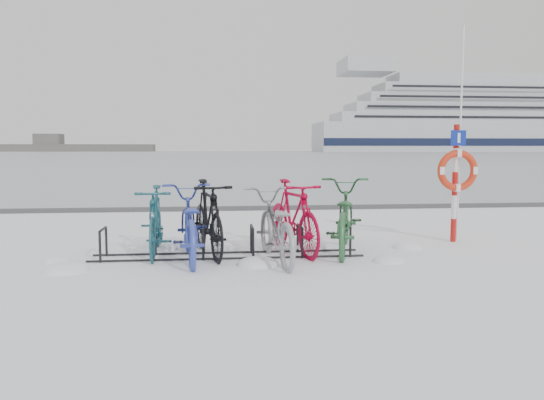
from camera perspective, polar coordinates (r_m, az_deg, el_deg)
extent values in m
plane|color=white|center=(7.94, -4.75, -6.09)|extent=(900.00, 900.00, 0.00)
cube|color=#A7B3BD|center=(162.79, -6.11, 5.00)|extent=(400.00, 298.00, 0.02)
cube|color=#3F3F42|center=(13.77, -5.36, -0.92)|extent=(400.00, 0.25, 0.10)
cylinder|color=black|center=(7.85, -18.02, -4.85)|extent=(0.04, 0.04, 0.44)
cylinder|color=black|center=(8.28, -17.39, -4.30)|extent=(0.04, 0.04, 0.44)
cylinder|color=black|center=(8.03, -17.74, -3.02)|extent=(0.04, 0.44, 0.04)
cylinder|color=black|center=(7.74, -12.77, -4.87)|extent=(0.04, 0.04, 0.44)
cylinder|color=black|center=(8.17, -12.42, -4.31)|extent=(0.04, 0.04, 0.44)
cylinder|color=black|center=(7.92, -12.63, -3.01)|extent=(0.04, 0.44, 0.04)
cylinder|color=black|center=(7.69, -7.42, -4.84)|extent=(0.04, 0.04, 0.44)
cylinder|color=black|center=(8.12, -7.35, -4.28)|extent=(0.04, 0.04, 0.44)
cylinder|color=black|center=(7.87, -7.40, -2.98)|extent=(0.04, 0.44, 0.04)
cylinder|color=black|center=(7.70, -2.03, -4.77)|extent=(0.04, 0.04, 0.44)
cylinder|color=black|center=(8.13, -2.26, -4.22)|extent=(0.04, 0.04, 0.44)
cylinder|color=black|center=(7.88, -2.15, -2.91)|extent=(0.04, 0.44, 0.04)
cylinder|color=black|center=(7.79, 3.28, -4.67)|extent=(0.04, 0.04, 0.44)
cylinder|color=black|center=(8.21, 2.77, -4.13)|extent=(0.04, 0.04, 0.44)
cylinder|color=black|center=(7.96, 3.03, -2.83)|extent=(0.04, 0.44, 0.04)
cylinder|color=black|center=(7.93, 8.43, -4.53)|extent=(0.04, 0.04, 0.44)
cylinder|color=black|center=(8.35, 7.67, -4.00)|extent=(0.04, 0.04, 0.44)
cylinder|color=black|center=(8.11, 8.06, -2.73)|extent=(0.04, 0.44, 0.04)
cylinder|color=black|center=(7.72, -4.71, -6.27)|extent=(4.00, 0.03, 0.03)
cylinder|color=black|center=(8.15, -4.79, -5.64)|extent=(4.00, 0.03, 0.03)
cylinder|color=#AF120E|center=(9.65, 18.91, -3.08)|extent=(0.09, 0.09, 0.40)
cylinder|color=silver|center=(9.60, 18.98, -0.71)|extent=(0.09, 0.09, 0.40)
cylinder|color=#AF120E|center=(9.57, 19.06, 1.68)|extent=(0.09, 0.09, 0.40)
cylinder|color=silver|center=(9.55, 19.14, 4.08)|extent=(0.09, 0.09, 0.40)
cylinder|color=#AF120E|center=(9.55, 19.21, 6.48)|extent=(0.09, 0.09, 0.40)
torus|color=red|center=(9.48, 19.33, 3.01)|extent=(0.70, 0.12, 0.70)
cube|color=navy|center=(9.48, 19.42, 6.32)|extent=(0.26, 0.03, 0.26)
cylinder|color=silver|center=(9.64, 19.58, 6.57)|extent=(0.03, 0.03, 3.65)
cube|color=silver|center=(255.08, 21.29, 6.26)|extent=(145.80, 27.08, 12.50)
cube|color=#101832|center=(243.06, 22.75, 5.77)|extent=(145.80, 0.30, 3.12)
cube|color=#101832|center=(267.20, 19.93, 5.81)|extent=(145.80, 0.30, 3.12)
cube|color=silver|center=(255.37, 21.36, 8.13)|extent=(130.18, 24.99, 4.17)
cube|color=silver|center=(255.93, 21.42, 9.99)|extent=(105.18, 21.87, 4.17)
cube|color=silver|center=(256.75, 21.49, 11.84)|extent=(80.19, 18.75, 4.17)
cube|color=silver|center=(238.29, 10.03, 13.92)|extent=(20.83, 20.83, 6.25)
cube|color=black|center=(244.42, 22.78, 9.19)|extent=(114.56, 0.20, 12.50)
cube|color=#484848|center=(282.46, -24.83, 5.77)|extent=(20.00, 10.00, 6.00)
imported|color=#194D58|center=(8.19, -12.43, -2.02)|extent=(0.56, 1.81, 1.08)
imported|color=#3243A7|center=(7.77, -8.97, -2.27)|extent=(0.93, 2.17, 1.11)
imported|color=black|center=(8.04, -6.89, -1.73)|extent=(0.95, 2.02, 1.17)
imported|color=gray|center=(7.57, 0.32, -2.56)|extent=(0.92, 2.09, 1.06)
imported|color=#B2032A|center=(8.18, 2.26, -1.60)|extent=(1.01, 2.01, 1.16)
imported|color=#285C32|center=(8.35, 7.69, -1.51)|extent=(1.34, 2.34, 1.16)
ellipsoid|color=white|center=(7.39, -1.54, -6.96)|extent=(0.60, 0.60, 0.21)
ellipsoid|color=white|center=(8.56, 5.07, -5.24)|extent=(0.48, 0.48, 0.17)
ellipsoid|color=white|center=(8.68, -11.30, -5.18)|extent=(0.38, 0.38, 0.13)
ellipsoid|color=white|center=(7.77, 12.44, -6.47)|extent=(0.46, 0.46, 0.16)
ellipsoid|color=white|center=(8.88, 14.32, -5.00)|extent=(0.48, 0.48, 0.17)
ellipsoid|color=white|center=(7.53, -21.32, -7.10)|extent=(0.61, 0.61, 0.21)
ellipsoid|color=white|center=(8.17, -22.18, -6.15)|extent=(0.40, 0.40, 0.14)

